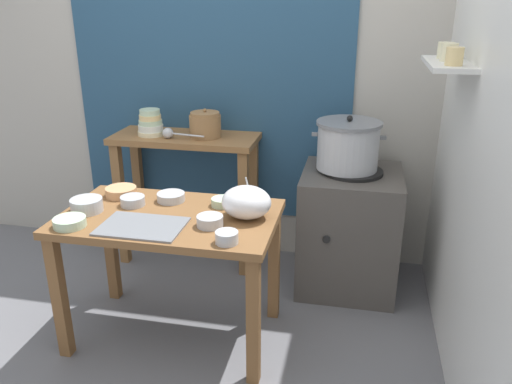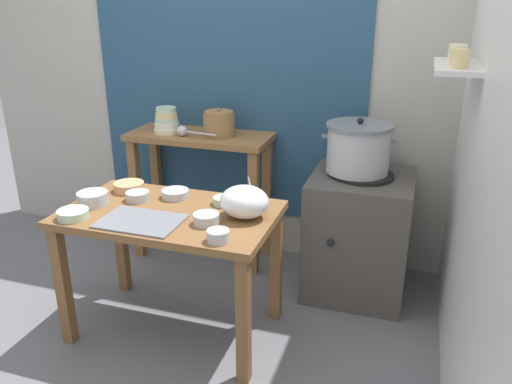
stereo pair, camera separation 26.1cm
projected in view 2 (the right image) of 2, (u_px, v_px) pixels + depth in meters
name	position (u px, v px, depth m)	size (l,w,h in m)	color
ground_plane	(191.00, 326.00, 2.91)	(9.00, 9.00, 0.00)	slate
wall_back	(262.00, 69.00, 3.39)	(4.40, 0.12, 2.60)	#B2ADA3
wall_right	(490.00, 108.00, 2.22)	(0.30, 3.20, 2.60)	white
prep_table	(171.00, 230.00, 2.67)	(1.10, 0.66, 0.72)	brown
back_shelf_table	(201.00, 165.00, 3.48)	(0.96, 0.40, 0.90)	olive
stove_block	(358.00, 234.00, 3.15)	(0.60, 0.61, 0.78)	#4C4742
steamer_pot	(358.00, 148.00, 2.99)	(0.44, 0.39, 0.33)	#B7BABF
clay_pot	(219.00, 124.00, 3.33)	(0.20, 0.20, 0.19)	olive
bowl_stack_enamel	(167.00, 121.00, 3.41)	(0.17, 0.17, 0.17)	beige
ladle	(184.00, 131.00, 3.33)	(0.29, 0.08, 0.07)	#B7BABF
serving_tray	(141.00, 221.00, 2.50)	(0.40, 0.28, 0.01)	slate
plastic_bag	(244.00, 202.00, 2.53)	(0.25, 0.22, 0.17)	white
prep_bowl_0	(138.00, 196.00, 2.76)	(0.13, 0.13, 0.05)	#B7BABF
prep_bowl_1	(253.00, 197.00, 2.74)	(0.10, 0.10, 0.14)	silver
prep_bowl_2	(218.00, 235.00, 2.30)	(0.10, 0.10, 0.05)	#B7BABF
prep_bowl_3	(73.00, 214.00, 2.54)	(0.16, 0.16, 0.04)	#B7D1AD
prep_bowl_4	(175.00, 193.00, 2.80)	(0.15, 0.15, 0.04)	#B7BABF
prep_bowl_5	(224.00, 200.00, 2.71)	(0.12, 0.12, 0.04)	#B7D1AD
prep_bowl_6	(129.00, 186.00, 2.90)	(0.17, 0.17, 0.05)	tan
prep_bowl_7	(93.00, 198.00, 2.70)	(0.16, 0.16, 0.07)	#B7BABF
prep_bowl_8	(206.00, 218.00, 2.47)	(0.13, 0.13, 0.05)	#B7BABF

